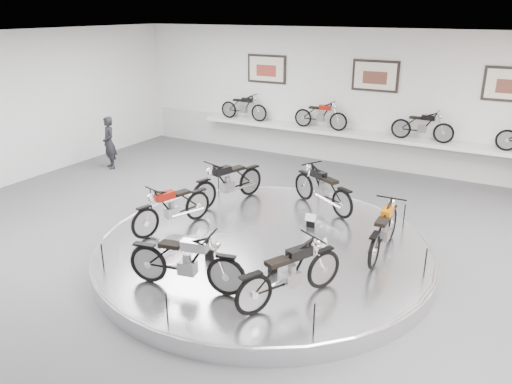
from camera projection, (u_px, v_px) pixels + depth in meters
The scene contains 20 objects.
floor at pixel (256, 263), 9.39m from camera, with size 16.00×16.00×0.00m, color #4D4D4F.
ceiling at pixel (256, 42), 8.01m from camera, with size 16.00×16.00×0.00m, color white.
wall_back at pixel (374, 100), 14.43m from camera, with size 16.00×16.00×0.00m, color white.
dado_band at pixel (369, 149), 14.92m from camera, with size 15.68×0.04×1.10m, color #BCBCBA.
display_platform at pixel (264, 249), 9.59m from camera, with size 6.40×6.40×0.30m, color silver.
platform_rim at pixel (264, 244), 9.55m from camera, with size 6.40×6.40×0.10m, color #B2B2BA.
shelf at pixel (368, 136), 14.53m from camera, with size 11.00×0.55×0.10m, color silver.
poster_left at pixel (267, 69), 15.76m from camera, with size 1.35×0.06×0.88m, color beige.
poster_center at pixel (375, 76), 14.16m from camera, with size 1.35×0.06×0.88m, color beige.
poster_right at pixel (512, 85), 12.56m from camera, with size 1.35×0.06×0.88m, color beige.
shelf_bike_a at pixel (244, 109), 16.31m from camera, with size 1.22×0.42×0.73m, color black, non-canonical shape.
shelf_bike_b at pixel (321, 117), 15.08m from camera, with size 1.22×0.42×0.73m, color maroon, non-canonical shape.
shelf_bike_c at pixel (422, 128), 13.70m from camera, with size 1.22×0.42×0.73m, color black, non-canonical shape.
bike_a at pixel (384, 229), 8.98m from camera, with size 1.62×0.57×0.95m, color #B35600, non-canonical shape.
bike_b at pixel (323, 188), 11.00m from camera, with size 1.65×0.58×0.97m, color black, non-canonical shape.
bike_c at pixel (228, 181), 11.33m from camera, with size 1.74×0.61×1.02m, color black, non-canonical shape.
bike_d at pixel (172, 207), 9.98m from camera, with size 1.62×0.57×0.96m, color maroon, non-canonical shape.
bike_e at pixel (186, 261), 7.81m from camera, with size 1.69×0.60×1.00m, color #ADAEB2, non-canonical shape.
bike_f at pixel (291, 272), 7.48m from camera, with size 1.68×0.59×0.99m, color black, non-canonical shape.
visitor at pixel (109, 143), 14.72m from camera, with size 0.56×0.37×1.55m, color black.
Camera 1 is at (4.07, -7.29, 4.52)m, focal length 35.00 mm.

